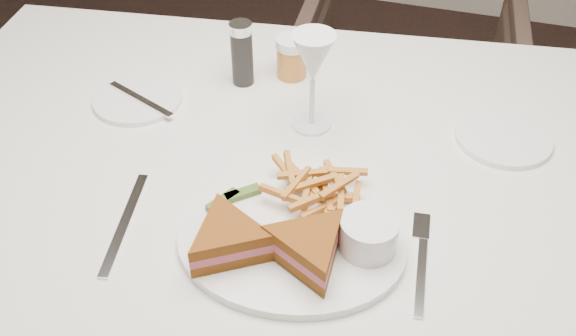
# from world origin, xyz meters

# --- Properties ---
(table) EXTENTS (1.49, 1.10, 0.75)m
(table) POSITION_xyz_m (-0.17, 0.39, 0.38)
(table) COLOR silver
(table) RESTS_ON ground
(chair_far) EXTENTS (0.68, 0.64, 0.65)m
(chair_far) POSITION_xyz_m (-0.10, 1.34, 0.32)
(chair_far) COLOR #46342B
(chair_far) RESTS_ON ground
(table_setting) EXTENTS (0.80, 0.61, 0.18)m
(table_setting) POSITION_xyz_m (-0.16, 0.34, 0.79)
(table_setting) COLOR white
(table_setting) RESTS_ON table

